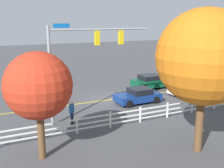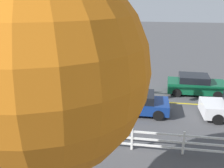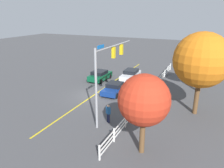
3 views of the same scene
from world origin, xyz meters
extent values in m
plane|color=#444447|center=(0.00, 0.00, 0.00)|extent=(120.00, 120.00, 0.00)
cube|color=gold|center=(-4.00, 0.00, 0.00)|extent=(28.00, 0.16, 0.01)
cylinder|color=gray|center=(6.31, 3.95, 3.40)|extent=(0.20, 0.20, 6.80)
cylinder|color=gray|center=(2.57, 3.95, 6.50)|extent=(7.48, 0.12, 0.12)
cube|color=#0C59B2|center=(5.41, 3.97, 6.78)|extent=(1.10, 0.03, 0.28)
cube|color=gold|center=(2.89, 3.95, 5.90)|extent=(0.32, 0.28, 1.00)
sphere|color=red|center=(2.89, 3.80, 6.22)|extent=(0.17, 0.17, 0.17)
sphere|color=orange|center=(2.89, 3.80, 5.90)|extent=(0.17, 0.17, 0.17)
sphere|color=#148C19|center=(2.89, 3.80, 5.58)|extent=(0.17, 0.17, 0.17)
cube|color=gold|center=(1.01, 3.95, 5.90)|extent=(0.32, 0.28, 1.00)
sphere|color=red|center=(1.01, 3.80, 6.22)|extent=(0.17, 0.17, 0.17)
sphere|color=orange|center=(1.01, 3.80, 5.90)|extent=(0.17, 0.17, 0.17)
sphere|color=#148C19|center=(1.01, 3.80, 5.58)|extent=(0.17, 0.17, 0.17)
cube|color=#0C4C2D|center=(-5.82, -2.07, 0.59)|extent=(4.15, 2.04, 0.74)
cube|color=black|center=(-5.62, -2.08, 1.20)|extent=(2.15, 1.79, 0.48)
cylinder|color=black|center=(-7.24, -2.94, 0.32)|extent=(0.65, 0.24, 0.64)
cylinder|color=black|center=(-7.19, -1.13, 0.32)|extent=(0.65, 0.24, 0.64)
cylinder|color=black|center=(-4.45, -3.01, 0.32)|extent=(0.65, 0.24, 0.64)
cylinder|color=black|center=(-4.41, -1.20, 0.32)|extent=(0.65, 0.24, 0.64)
cube|color=navy|center=(-1.71, 1.97, 0.52)|extent=(3.99, 1.94, 0.61)
cube|color=black|center=(-1.91, 1.96, 1.07)|extent=(1.78, 1.72, 0.48)
cylinder|color=black|center=(-0.38, 2.87, 0.32)|extent=(0.64, 0.23, 0.64)
cylinder|color=black|center=(-0.35, 1.11, 0.32)|extent=(0.64, 0.23, 0.64)
cylinder|color=black|center=(-3.07, 2.82, 0.32)|extent=(0.64, 0.23, 0.64)
cylinder|color=black|center=(-3.05, 1.07, 0.32)|extent=(0.64, 0.23, 0.64)
cube|color=silver|center=(-7.92, 1.84, 0.58)|extent=(4.70, 2.11, 0.73)
cube|color=black|center=(-8.16, 1.83, 1.20)|extent=(2.40, 1.82, 0.50)
cylinder|color=black|center=(-6.39, 2.80, 0.32)|extent=(0.65, 0.25, 0.64)
cylinder|color=black|center=(-6.32, 1.00, 0.32)|extent=(0.65, 0.25, 0.64)
cylinder|color=black|center=(-9.53, 2.67, 0.32)|extent=(0.65, 0.25, 0.64)
cylinder|color=black|center=(-9.46, 0.88, 0.32)|extent=(0.65, 0.25, 0.64)
cylinder|color=#191E3F|center=(5.10, 4.50, 0.42)|extent=(0.16, 0.16, 0.85)
cylinder|color=#191E3F|center=(5.00, 4.33, 0.42)|extent=(0.16, 0.16, 0.85)
cube|color=#1E5999|center=(5.05, 4.42, 1.16)|extent=(0.43, 0.48, 0.62)
sphere|color=tan|center=(5.05, 4.42, 1.58)|extent=(0.22, 0.22, 0.22)
cube|color=white|center=(-16.00, 6.14, 0.57)|extent=(0.10, 0.10, 1.15)
cube|color=white|center=(-13.64, 6.14, 0.57)|extent=(0.10, 0.10, 1.15)
cube|color=white|center=(-11.27, 6.14, 0.57)|extent=(0.10, 0.10, 1.15)
cube|color=white|center=(-8.91, 6.14, 0.57)|extent=(0.10, 0.10, 1.15)
cube|color=white|center=(-6.55, 6.14, 0.57)|extent=(0.10, 0.10, 1.15)
cube|color=white|center=(-4.18, 6.14, 0.57)|extent=(0.10, 0.10, 1.15)
cube|color=white|center=(-1.82, 6.14, 0.57)|extent=(0.10, 0.10, 1.15)
cube|color=white|center=(0.55, 6.14, 0.57)|extent=(0.10, 0.10, 1.15)
cube|color=white|center=(2.91, 6.14, 0.57)|extent=(0.10, 0.10, 1.15)
cube|color=white|center=(5.27, 6.14, 0.57)|extent=(0.10, 0.10, 1.15)
cube|color=white|center=(7.64, 6.14, 0.57)|extent=(0.10, 0.10, 1.15)
cube|color=white|center=(10.00, 6.14, 0.57)|extent=(0.10, 0.10, 1.15)
cube|color=white|center=(-3.00, 6.14, 0.95)|extent=(26.00, 0.06, 0.09)
cube|color=white|center=(-3.00, 6.14, 0.60)|extent=(26.00, 0.06, 0.09)
cube|color=white|center=(-3.00, 6.14, 0.28)|extent=(26.00, 0.06, 0.09)
cylinder|color=brown|center=(7.96, 8.40, 1.33)|extent=(0.38, 0.38, 2.65)
sphere|color=#B22D19|center=(7.96, 8.40, 3.95)|extent=(3.47, 3.47, 3.47)
cylinder|color=brown|center=(-6.73, 11.28, 1.73)|extent=(0.37, 0.37, 3.46)
sphere|color=yellow|center=(-6.73, 11.28, 4.54)|extent=(2.88, 2.88, 2.88)
cylinder|color=brown|center=(-0.06, 11.31, 1.69)|extent=(0.43, 0.43, 3.37)
sphere|color=#C66614|center=(-0.06, 11.31, 5.28)|extent=(5.10, 5.10, 5.10)
camera|label=1|loc=(10.50, 22.24, 7.21)|focal=44.81mm
camera|label=2|loc=(-2.64, 16.93, 6.92)|focal=41.87mm
camera|label=3|loc=(20.50, 11.85, 9.35)|focal=34.33mm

